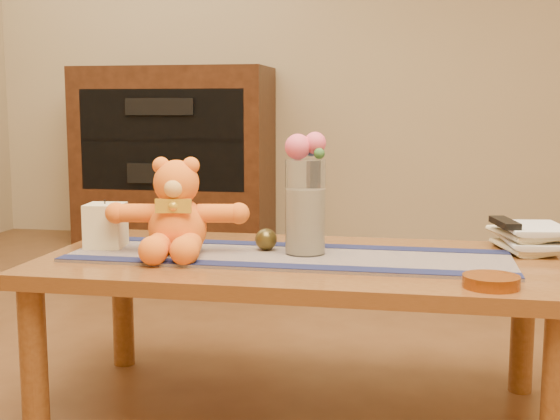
% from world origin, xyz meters
% --- Properties ---
extents(floor, '(5.50, 5.50, 0.00)m').
position_xyz_m(floor, '(0.00, 0.00, 0.00)').
color(floor, '#553118').
rests_on(floor, ground).
extents(wall_back, '(5.50, 0.00, 5.50)m').
position_xyz_m(wall_back, '(0.00, 2.75, 1.35)').
color(wall_back, tan).
rests_on(wall_back, floor).
extents(coffee_table_top, '(1.40, 0.70, 0.04)m').
position_xyz_m(coffee_table_top, '(0.00, 0.00, 0.43)').
color(coffee_table_top, '#5E3416').
rests_on(coffee_table_top, floor).
extents(table_leg_fl, '(0.07, 0.07, 0.41)m').
position_xyz_m(table_leg_fl, '(-0.64, -0.29, 0.21)').
color(table_leg_fl, '#5E3416').
rests_on(table_leg_fl, floor).
extents(table_leg_fr, '(0.07, 0.07, 0.41)m').
position_xyz_m(table_leg_fr, '(0.64, -0.29, 0.21)').
color(table_leg_fr, '#5E3416').
rests_on(table_leg_fr, floor).
extents(table_leg_bl, '(0.07, 0.07, 0.41)m').
position_xyz_m(table_leg_bl, '(-0.64, 0.29, 0.21)').
color(table_leg_bl, '#5E3416').
rests_on(table_leg_bl, floor).
extents(table_leg_br, '(0.07, 0.07, 0.41)m').
position_xyz_m(table_leg_br, '(0.64, 0.29, 0.21)').
color(table_leg_br, '#5E3416').
rests_on(table_leg_br, floor).
extents(persian_runner, '(1.20, 0.35, 0.01)m').
position_xyz_m(persian_runner, '(-0.03, -0.01, 0.45)').
color(persian_runner, '#181843').
rests_on(persian_runner, coffee_table_top).
extents(runner_border_near, '(1.20, 0.06, 0.00)m').
position_xyz_m(runner_border_near, '(-0.03, -0.16, 0.46)').
color(runner_border_near, '#161B42').
rests_on(runner_border_near, persian_runner).
extents(runner_border_far, '(1.20, 0.06, 0.00)m').
position_xyz_m(runner_border_far, '(-0.03, 0.13, 0.46)').
color(runner_border_far, '#161B42').
rests_on(runner_border_far, persian_runner).
extents(teddy_bear, '(0.41, 0.36, 0.25)m').
position_xyz_m(teddy_bear, '(-0.33, -0.03, 0.58)').
color(teddy_bear, orange).
rests_on(teddy_bear, persian_runner).
extents(pillar_candle, '(0.12, 0.12, 0.13)m').
position_xyz_m(pillar_candle, '(-0.56, 0.01, 0.52)').
color(pillar_candle, beige).
rests_on(pillar_candle, persian_runner).
extents(candle_wick, '(0.00, 0.00, 0.01)m').
position_xyz_m(candle_wick, '(-0.56, 0.01, 0.59)').
color(candle_wick, black).
rests_on(candle_wick, pillar_candle).
extents(glass_vase, '(0.11, 0.11, 0.26)m').
position_xyz_m(glass_vase, '(0.02, 0.02, 0.59)').
color(glass_vase, silver).
rests_on(glass_vase, persian_runner).
extents(potpourri_fill, '(0.09, 0.09, 0.18)m').
position_xyz_m(potpourri_fill, '(0.02, 0.02, 0.55)').
color(potpourri_fill, beige).
rests_on(potpourri_fill, glass_vase).
extents(rose_left, '(0.07, 0.07, 0.07)m').
position_xyz_m(rose_left, '(-0.00, 0.01, 0.75)').
color(rose_left, '#EF5472').
rests_on(rose_left, glass_vase).
extents(rose_right, '(0.06, 0.06, 0.06)m').
position_xyz_m(rose_right, '(0.04, 0.02, 0.76)').
color(rose_right, '#EF5472').
rests_on(rose_right, glass_vase).
extents(blue_flower_back, '(0.04, 0.04, 0.04)m').
position_xyz_m(blue_flower_back, '(0.03, 0.05, 0.75)').
color(blue_flower_back, '#506AAD').
rests_on(blue_flower_back, glass_vase).
extents(blue_flower_side, '(0.04, 0.04, 0.04)m').
position_xyz_m(blue_flower_side, '(-0.01, 0.04, 0.74)').
color(blue_flower_side, '#506AAD').
rests_on(blue_flower_side, glass_vase).
extents(leaf_sprig, '(0.03, 0.03, 0.03)m').
position_xyz_m(leaf_sprig, '(0.06, -0.00, 0.74)').
color(leaf_sprig, '#33662D').
rests_on(leaf_sprig, glass_vase).
extents(bronze_ball, '(0.07, 0.07, 0.06)m').
position_xyz_m(bronze_ball, '(-0.10, 0.04, 0.49)').
color(bronze_ball, '#453917').
rests_on(bronze_ball, persian_runner).
extents(book_bottom, '(0.22, 0.26, 0.02)m').
position_xyz_m(book_bottom, '(0.56, 0.19, 0.46)').
color(book_bottom, beige).
rests_on(book_bottom, coffee_table_top).
extents(book_lower, '(0.19, 0.24, 0.02)m').
position_xyz_m(book_lower, '(0.57, 0.19, 0.48)').
color(book_lower, beige).
rests_on(book_lower, book_bottom).
extents(book_upper, '(0.23, 0.26, 0.02)m').
position_xyz_m(book_upper, '(0.55, 0.19, 0.50)').
color(book_upper, beige).
rests_on(book_upper, book_lower).
extents(book_top, '(0.20, 0.25, 0.02)m').
position_xyz_m(book_top, '(0.56, 0.19, 0.52)').
color(book_top, beige).
rests_on(book_top, book_upper).
extents(tv_remote, '(0.08, 0.17, 0.02)m').
position_xyz_m(tv_remote, '(0.56, 0.18, 0.54)').
color(tv_remote, black).
rests_on(tv_remote, book_top).
extents(amber_dish, '(0.15, 0.15, 0.03)m').
position_xyz_m(amber_dish, '(0.49, -0.25, 0.46)').
color(amber_dish, '#BF5914').
rests_on(amber_dish, coffee_table_top).
extents(media_cabinet, '(1.20, 0.50, 1.10)m').
position_xyz_m(media_cabinet, '(-1.20, 2.48, 0.55)').
color(media_cabinet, black).
rests_on(media_cabinet, floor).
extents(cabinet_cavity, '(1.02, 0.03, 0.61)m').
position_xyz_m(cabinet_cavity, '(-1.20, 2.25, 0.66)').
color(cabinet_cavity, black).
rests_on(cabinet_cavity, media_cabinet).
extents(cabinet_shelf, '(1.02, 0.20, 0.02)m').
position_xyz_m(cabinet_shelf, '(-1.20, 2.33, 0.66)').
color(cabinet_shelf, black).
rests_on(cabinet_shelf, media_cabinet).
extents(stereo_upper, '(0.42, 0.28, 0.10)m').
position_xyz_m(stereo_upper, '(-1.20, 2.35, 0.86)').
color(stereo_upper, black).
rests_on(stereo_upper, media_cabinet).
extents(stereo_lower, '(0.42, 0.28, 0.12)m').
position_xyz_m(stereo_lower, '(-1.20, 2.35, 0.46)').
color(stereo_lower, black).
rests_on(stereo_lower, media_cabinet).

